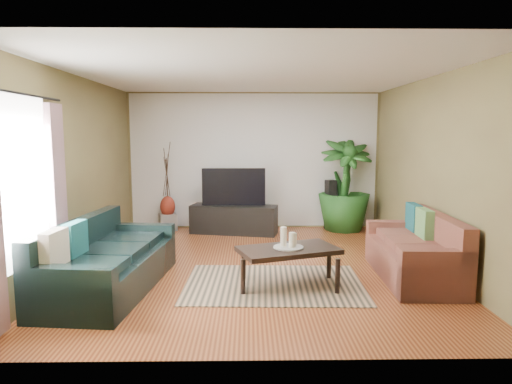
{
  "coord_description": "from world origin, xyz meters",
  "views": [
    {
      "loc": [
        -0.11,
        -6.37,
        1.9
      ],
      "look_at": [
        0.0,
        0.2,
        1.05
      ],
      "focal_mm": 32.0,
      "sensor_mm": 36.0,
      "label": 1
    }
  ],
  "objects_px": {
    "television": "(234,187)",
    "speaker_left": "(215,204)",
    "sofa_left": "(110,255)",
    "potted_plant": "(344,185)",
    "side_table": "(137,242)",
    "pedestal": "(168,222)",
    "sofa_right": "(413,246)",
    "tv_stand": "(234,219)",
    "speaker_right": "(330,205)",
    "vase": "(168,206)",
    "coffee_table": "(288,267)"
  },
  "relations": [
    {
      "from": "television",
      "to": "speaker_left",
      "type": "height_order",
      "value": "television"
    },
    {
      "from": "sofa_left",
      "to": "potted_plant",
      "type": "bearing_deg",
      "value": -40.58
    },
    {
      "from": "side_table",
      "to": "pedestal",
      "type": "bearing_deg",
      "value": 86.71
    },
    {
      "from": "sofa_right",
      "to": "tv_stand",
      "type": "distance_m",
      "value": 3.67
    },
    {
      "from": "tv_stand",
      "to": "speaker_right",
      "type": "bearing_deg",
      "value": 22.01
    },
    {
      "from": "television",
      "to": "vase",
      "type": "distance_m",
      "value": 1.42
    },
    {
      "from": "speaker_left",
      "to": "pedestal",
      "type": "distance_m",
      "value": 1.01
    },
    {
      "from": "sofa_right",
      "to": "sofa_left",
      "type": "bearing_deg",
      "value": -82.27
    },
    {
      "from": "sofa_left",
      "to": "speaker_left",
      "type": "bearing_deg",
      "value": -10.79
    },
    {
      "from": "vase",
      "to": "side_table",
      "type": "bearing_deg",
      "value": -93.29
    },
    {
      "from": "coffee_table",
      "to": "potted_plant",
      "type": "xyz_separation_m",
      "value": [
        1.38,
        3.31,
        0.65
      ]
    },
    {
      "from": "television",
      "to": "potted_plant",
      "type": "bearing_deg",
      "value": 6.71
    },
    {
      "from": "television",
      "to": "tv_stand",
      "type": "bearing_deg",
      "value": -90.0
    },
    {
      "from": "speaker_right",
      "to": "potted_plant",
      "type": "distance_m",
      "value": 0.48
    },
    {
      "from": "speaker_right",
      "to": "vase",
      "type": "distance_m",
      "value": 3.21
    },
    {
      "from": "sofa_left",
      "to": "speaker_right",
      "type": "relative_size",
      "value": 2.35
    },
    {
      "from": "vase",
      "to": "side_table",
      "type": "relative_size",
      "value": 0.86
    },
    {
      "from": "tv_stand",
      "to": "speaker_left",
      "type": "distance_m",
      "value": 0.56
    },
    {
      "from": "sofa_right",
      "to": "potted_plant",
      "type": "distance_m",
      "value": 3.06
    },
    {
      "from": "sofa_right",
      "to": "side_table",
      "type": "xyz_separation_m",
      "value": [
        -3.87,
        1.05,
        -0.19
      ]
    },
    {
      "from": "potted_plant",
      "to": "side_table",
      "type": "height_order",
      "value": "potted_plant"
    },
    {
      "from": "sofa_left",
      "to": "potted_plant",
      "type": "distance_m",
      "value": 4.93
    },
    {
      "from": "sofa_right",
      "to": "speaker_right",
      "type": "height_order",
      "value": "speaker_right"
    },
    {
      "from": "speaker_right",
      "to": "side_table",
      "type": "height_order",
      "value": "speaker_right"
    },
    {
      "from": "speaker_left",
      "to": "speaker_right",
      "type": "bearing_deg",
      "value": -6.76
    },
    {
      "from": "pedestal",
      "to": "vase",
      "type": "relative_size",
      "value": 0.78
    },
    {
      "from": "tv_stand",
      "to": "pedestal",
      "type": "bearing_deg",
      "value": 177.61
    },
    {
      "from": "potted_plant",
      "to": "pedestal",
      "type": "distance_m",
      "value": 3.55
    },
    {
      "from": "sofa_left",
      "to": "television",
      "type": "bearing_deg",
      "value": -18.28
    },
    {
      "from": "speaker_right",
      "to": "vase",
      "type": "height_order",
      "value": "speaker_right"
    },
    {
      "from": "sofa_left",
      "to": "potted_plant",
      "type": "xyz_separation_m",
      "value": [
        3.56,
        3.38,
        0.47
      ]
    },
    {
      "from": "speaker_right",
      "to": "side_table",
      "type": "bearing_deg",
      "value": -165.63
    },
    {
      "from": "sofa_left",
      "to": "tv_stand",
      "type": "bearing_deg",
      "value": -18.42
    },
    {
      "from": "sofa_right",
      "to": "vase",
      "type": "relative_size",
      "value": 4.51
    },
    {
      "from": "speaker_right",
      "to": "pedestal",
      "type": "xyz_separation_m",
      "value": [
        -3.21,
        0.0,
        -0.33
      ]
    },
    {
      "from": "sofa_right",
      "to": "speaker_right",
      "type": "relative_size",
      "value": 1.89
    },
    {
      "from": "side_table",
      "to": "speaker_right",
      "type": "bearing_deg",
      "value": 31.24
    },
    {
      "from": "sofa_left",
      "to": "vase",
      "type": "bearing_deg",
      "value": 4.39
    },
    {
      "from": "sofa_right",
      "to": "speaker_right",
      "type": "xyz_separation_m",
      "value": [
        -0.54,
        3.07,
        0.07
      ]
    },
    {
      "from": "potted_plant",
      "to": "side_table",
      "type": "bearing_deg",
      "value": -151.37
    },
    {
      "from": "television",
      "to": "speaker_right",
      "type": "bearing_deg",
      "value": 9.45
    },
    {
      "from": "side_table",
      "to": "sofa_right",
      "type": "bearing_deg",
      "value": -15.22
    },
    {
      "from": "sofa_right",
      "to": "speaker_left",
      "type": "height_order",
      "value": "speaker_left"
    },
    {
      "from": "coffee_table",
      "to": "pedestal",
      "type": "relative_size",
      "value": 3.73
    },
    {
      "from": "coffee_table",
      "to": "sofa_left",
      "type": "bearing_deg",
      "value": 162.24
    },
    {
      "from": "pedestal",
      "to": "side_table",
      "type": "height_order",
      "value": "side_table"
    },
    {
      "from": "vase",
      "to": "side_table",
      "type": "xyz_separation_m",
      "value": [
        -0.12,
        -2.02,
        -0.23
      ]
    },
    {
      "from": "sofa_left",
      "to": "tv_stand",
      "type": "distance_m",
      "value": 3.41
    },
    {
      "from": "tv_stand",
      "to": "speaker_right",
      "type": "height_order",
      "value": "speaker_right"
    },
    {
      "from": "tv_stand",
      "to": "speaker_right",
      "type": "distance_m",
      "value": 1.94
    }
  ]
}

